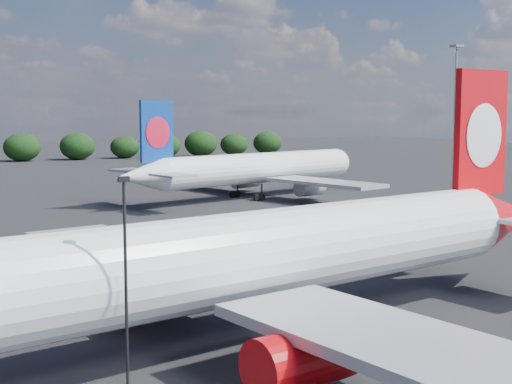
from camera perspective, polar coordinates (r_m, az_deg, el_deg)
name	(u,v)px	position (r m, az deg, el deg)	size (l,w,h in m)	color
qantas_airliner	(285,253)	(46.59, 2.35, -4.93)	(55.14, 52.70, 18.07)	white
china_southern_airliner	(251,169)	(120.40, -0.42, 1.82)	(49.54, 47.48, 16.39)	white
apron_lamp_post	(126,278)	(36.41, -10.38, -6.80)	(0.55, 0.30, 11.53)	black
floodlight_mast_near	(455,104)	(117.80, 15.63, 6.82)	(1.60, 1.60, 25.12)	gray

